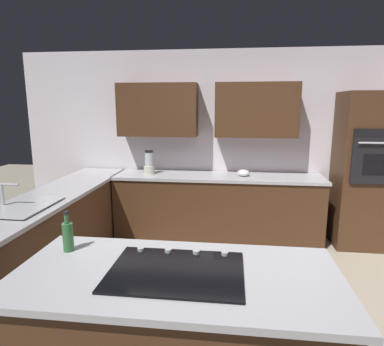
% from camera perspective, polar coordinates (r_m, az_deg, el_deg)
% --- Properties ---
extents(ground_plane, '(14.00, 14.00, 0.00)m').
position_cam_1_polar(ground_plane, '(3.33, 4.47, -22.03)').
color(ground_plane, '#9E937F').
extents(wall_back, '(6.00, 0.44, 2.60)m').
position_cam_1_polar(wall_back, '(4.85, 4.97, 6.45)').
color(wall_back, silver).
rests_on(wall_back, ground).
extents(lower_cabinets_back, '(2.80, 0.60, 0.86)m').
position_cam_1_polar(lower_cabinets_back, '(4.72, 4.27, -5.97)').
color(lower_cabinets_back, '#472B19').
rests_on(lower_cabinets_back, ground).
extents(countertop_back, '(2.84, 0.64, 0.04)m').
position_cam_1_polar(countertop_back, '(4.61, 4.35, -0.62)').
color(countertop_back, '#B2B2B7').
rests_on(countertop_back, lower_cabinets_back).
extents(lower_cabinets_side, '(0.60, 2.90, 0.86)m').
position_cam_1_polar(lower_cabinets_side, '(4.09, -21.81, -9.54)').
color(lower_cabinets_side, '#472B19').
rests_on(lower_cabinets_side, ground).
extents(countertop_side, '(0.64, 2.94, 0.04)m').
position_cam_1_polar(countertop_side, '(3.96, -22.29, -3.43)').
color(countertop_side, '#B2B2B7').
rests_on(countertop_side, lower_cabinets_side).
extents(island_base, '(1.79, 0.80, 0.86)m').
position_cam_1_polar(island_base, '(2.25, -2.58, -27.12)').
color(island_base, '#472B19').
rests_on(island_base, ground).
extents(island_top, '(1.87, 0.88, 0.04)m').
position_cam_1_polar(island_top, '(2.01, -2.70, -16.99)').
color(island_top, '#B2B2B7').
rests_on(island_top, island_base).
extents(wall_oven, '(0.80, 0.66, 2.01)m').
position_cam_1_polar(wall_oven, '(4.90, 27.80, 0.33)').
color(wall_oven, '#472B19').
rests_on(wall_oven, ground).
extents(sink_unit, '(0.46, 0.70, 0.23)m').
position_cam_1_polar(sink_unit, '(3.50, -26.82, -5.03)').
color(sink_unit, '#515456').
rests_on(sink_unit, countertop_side).
extents(cooktop, '(0.76, 0.56, 0.03)m').
position_cam_1_polar(cooktop, '(2.00, -2.68, -16.22)').
color(cooktop, black).
rests_on(cooktop, island_top).
extents(blender, '(0.15, 0.15, 0.33)m').
position_cam_1_polar(blender, '(4.70, -7.29, 1.56)').
color(blender, beige).
rests_on(blender, countertop_back).
extents(mixing_bowl, '(0.16, 0.16, 0.09)m').
position_cam_1_polar(mixing_bowl, '(4.58, 8.73, 0.03)').
color(mixing_bowl, white).
rests_on(mixing_bowl, countertop_back).
extents(oil_bottle, '(0.07, 0.07, 0.27)m').
position_cam_1_polar(oil_bottle, '(2.36, -20.32, -9.91)').
color(oil_bottle, '#336B38').
rests_on(oil_bottle, island_top).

